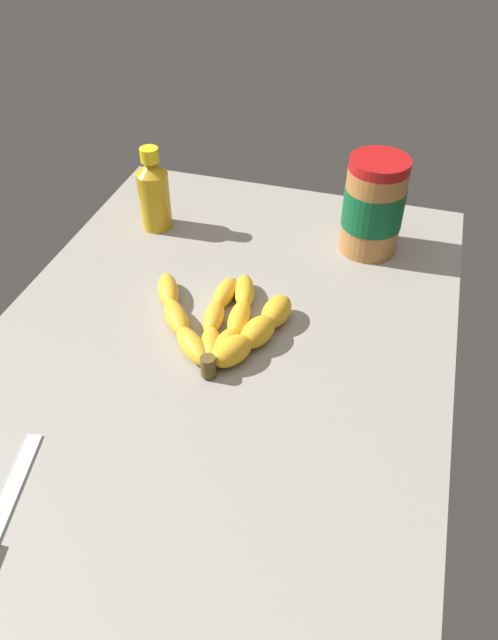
% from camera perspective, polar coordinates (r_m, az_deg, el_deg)
% --- Properties ---
extents(ground_plane, '(0.89, 0.64, 0.03)m').
position_cam_1_polar(ground_plane, '(0.85, -2.93, -2.57)').
color(ground_plane, gray).
extents(banana_bunch, '(0.22, 0.22, 0.04)m').
position_cam_1_polar(banana_bunch, '(0.84, -2.47, -0.22)').
color(banana_bunch, gold).
rests_on(banana_bunch, ground_plane).
extents(peanut_butter_jar, '(0.10, 0.10, 0.16)m').
position_cam_1_polar(peanut_butter_jar, '(0.99, 11.81, 10.62)').
color(peanut_butter_jar, '#B27238').
rests_on(peanut_butter_jar, ground_plane).
extents(honey_bottle, '(0.05, 0.05, 0.15)m').
position_cam_1_polar(honey_bottle, '(1.05, -9.10, 11.94)').
color(honey_bottle, gold).
rests_on(honey_bottle, ground_plane).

